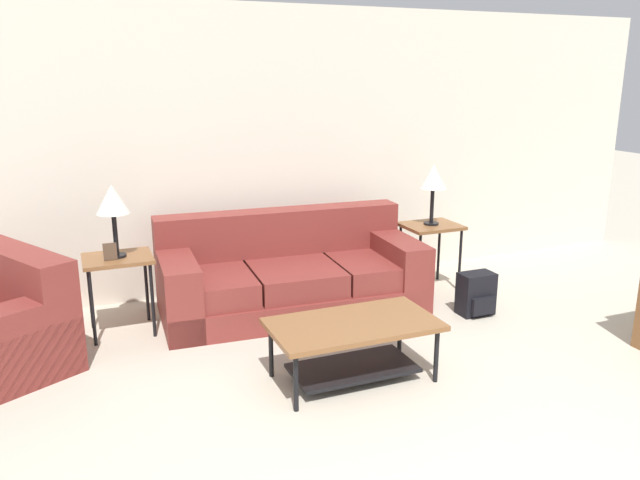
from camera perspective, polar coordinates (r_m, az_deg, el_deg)
name	(u,v)px	position (r m, az deg, el deg)	size (l,w,h in m)	color
wall_back	(266,151)	(5.87, -4.98, 8.13)	(8.63, 0.06, 2.60)	silver
couch	(290,276)	(5.43, -2.73, -3.34)	(2.27, 1.11, 0.82)	maroon
coffee_table	(353,337)	(4.19, 3.05, -8.83)	(1.11, 0.61, 0.41)	brown
side_table_left	(118,266)	(5.08, -17.98, -2.27)	(0.52, 0.44, 0.63)	brown
side_table_right	(431,232)	(5.95, 10.09, 0.72)	(0.52, 0.44, 0.63)	brown
table_lamp_left	(112,202)	(4.96, -18.45, 3.35)	(0.25, 0.25, 0.56)	black
table_lamp_right	(433,179)	(5.85, 10.31, 5.55)	(0.25, 0.25, 0.56)	black
backpack	(476,294)	(5.49, 14.10, -4.84)	(0.30, 0.26, 0.36)	black
picture_frame	(110,252)	(4.98, -18.65, -1.01)	(0.10, 0.04, 0.13)	#4C3828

